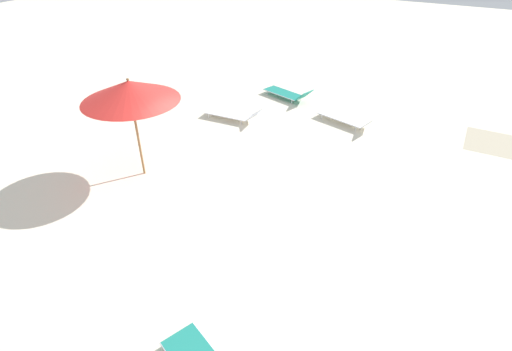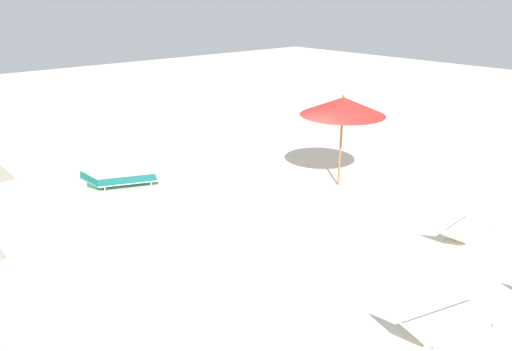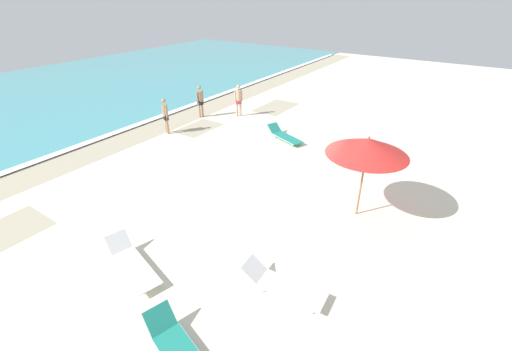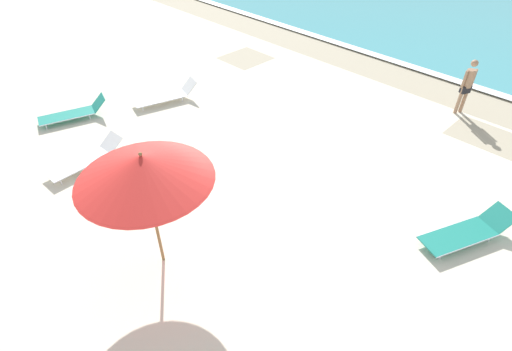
{
  "view_description": "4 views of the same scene",
  "coord_description": "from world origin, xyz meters",
  "px_view_note": "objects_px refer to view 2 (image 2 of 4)",
  "views": [
    {
      "loc": [
        7.1,
        4.89,
        5.91
      ],
      "look_at": [
        0.14,
        1.1,
        0.74
      ],
      "focal_mm": 28.0,
      "sensor_mm": 36.0,
      "label": 1
    },
    {
      "loc": [
        -8.32,
        8.64,
        5.34
      ],
      "look_at": [
        0.6,
        0.94,
        1.02
      ],
      "focal_mm": 35.0,
      "sensor_mm": 36.0,
      "label": 2
    },
    {
      "loc": [
        -8.86,
        -4.53,
        6.4
      ],
      "look_at": [
        -0.31,
        1.17,
        0.75
      ],
      "focal_mm": 24.0,
      "sensor_mm": 36.0,
      "label": 3
    },
    {
      "loc": [
        5.63,
        -4.55,
        6.45
      ],
      "look_at": [
        0.44,
        0.52,
        0.66
      ],
      "focal_mm": 28.0,
      "sensor_mm": 36.0,
      "label": 4
    }
  ],
  "objects_px": {
    "sun_lounger_near_water_right": "(445,323)",
    "beach_umbrella": "(343,106)",
    "sun_lounger_near_water_left": "(119,180)",
    "sun_lounger_beside_umbrella": "(465,229)"
  },
  "relations": [
    {
      "from": "beach_umbrella",
      "to": "sun_lounger_near_water_right",
      "type": "relative_size",
      "value": 1.22
    },
    {
      "from": "sun_lounger_beside_umbrella",
      "to": "sun_lounger_near_water_left",
      "type": "distance_m",
      "value": 9.39
    },
    {
      "from": "beach_umbrella",
      "to": "sun_lounger_near_water_right",
      "type": "distance_m",
      "value": 7.21
    },
    {
      "from": "sun_lounger_near_water_right",
      "to": "beach_umbrella",
      "type": "bearing_deg",
      "value": -19.6
    },
    {
      "from": "sun_lounger_beside_umbrella",
      "to": "sun_lounger_near_water_right",
      "type": "distance_m",
      "value": 3.88
    },
    {
      "from": "beach_umbrella",
      "to": "sun_lounger_near_water_right",
      "type": "height_order",
      "value": "beach_umbrella"
    },
    {
      "from": "sun_lounger_near_water_left",
      "to": "beach_umbrella",
      "type": "bearing_deg",
      "value": -106.52
    },
    {
      "from": "beach_umbrella",
      "to": "sun_lounger_near_water_right",
      "type": "bearing_deg",
      "value": 144.93
    },
    {
      "from": "beach_umbrella",
      "to": "sun_lounger_near_water_right",
      "type": "xyz_separation_m",
      "value": [
        -5.63,
        3.95,
        -2.14
      ]
    },
    {
      "from": "sun_lounger_beside_umbrella",
      "to": "sun_lounger_near_water_left",
      "type": "height_order",
      "value": "sun_lounger_near_water_left"
    }
  ]
}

